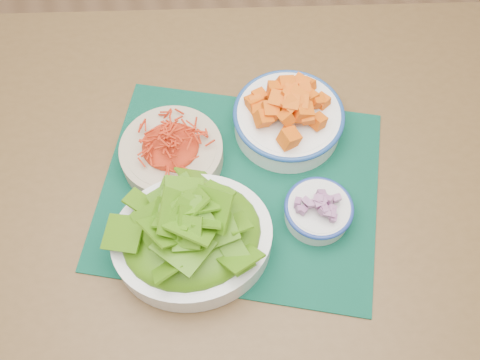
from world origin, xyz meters
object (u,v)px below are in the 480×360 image
at_px(placemat, 240,188).
at_px(carrot_bowl, 171,150).
at_px(squash_bowl, 289,115).
at_px(onion_bowl, 319,209).
at_px(lettuce_bowl, 192,234).
at_px(table, 232,187).

bearing_deg(placemat, carrot_bowl, 163.77).
relative_size(squash_bowl, onion_bowl, 1.51).
bearing_deg(placemat, onion_bowl, -13.83).
xyz_separation_m(placemat, lettuce_bowl, (-0.11, -0.10, 0.06)).
xyz_separation_m(squash_bowl, lettuce_bowl, (-0.24, -0.21, 0.01)).
relative_size(placemat, lettuce_bowl, 1.78).
bearing_deg(squash_bowl, carrot_bowl, -176.58).
relative_size(placemat, squash_bowl, 2.36).
xyz_separation_m(lettuce_bowl, onion_bowl, (0.23, 0.00, -0.03)).
xyz_separation_m(table, lettuce_bowl, (-0.11, -0.15, 0.16)).
distance_m(placemat, carrot_bowl, 0.15).
distance_m(placemat, squash_bowl, 0.17).
distance_m(squash_bowl, onion_bowl, 0.20).
height_order(squash_bowl, onion_bowl, squash_bowl).
relative_size(placemat, carrot_bowl, 2.57).
distance_m(placemat, onion_bowl, 0.16).
bearing_deg(table, squash_bowl, 35.66).
distance_m(lettuce_bowl, onion_bowl, 0.24).
bearing_deg(onion_bowl, placemat, 142.33).
bearing_deg(squash_bowl, placemat, -139.59).
relative_size(table, carrot_bowl, 7.17).
bearing_deg(carrot_bowl, placemat, -40.07).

